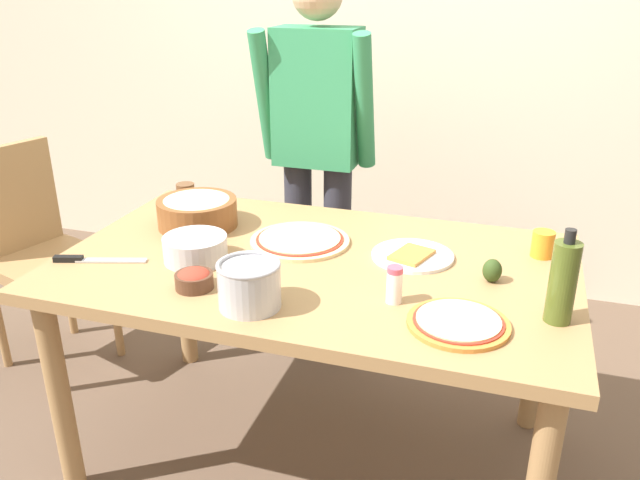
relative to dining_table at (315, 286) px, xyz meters
name	(u,v)px	position (x,y,z in m)	size (l,w,h in m)	color
ground	(316,452)	(0.00, 0.00, -0.67)	(8.00, 8.00, 0.00)	brown
wall_back	(414,36)	(0.00, 1.60, 0.63)	(5.60, 0.10, 2.60)	beige
dining_table	(315,286)	(0.00, 0.00, 0.00)	(1.60, 0.96, 0.76)	#A37A4C
person_cook	(317,142)	(-0.24, 0.76, 0.27)	(0.49, 0.25, 1.62)	#2D2D38
chair_wooden_left	(36,245)	(-1.32, 0.25, -0.13)	(0.50, 0.50, 0.95)	#A37A4C
pizza_raw_on_board	(300,240)	(-0.09, 0.12, 0.10)	(0.33, 0.33, 0.02)	beige
pizza_cooked_on_tray	(458,323)	(0.48, -0.27, 0.10)	(0.26, 0.26, 0.02)	#C67A33
plate_with_slice	(412,256)	(0.29, 0.11, 0.10)	(0.26, 0.26, 0.02)	white
popcorn_bowl	(197,210)	(-0.49, 0.16, 0.15)	(0.28, 0.28, 0.11)	brown
mixing_bowl_steel	(195,248)	(-0.36, -0.11, 0.13)	(0.20, 0.20, 0.08)	#B7B7BC
small_sauce_bowl	(194,279)	(-0.27, -0.29, 0.12)	(0.11, 0.11, 0.06)	#4C2D1E
olive_oil_bottle	(563,282)	(0.72, -0.16, 0.20)	(0.07, 0.07, 0.26)	#47561E
steel_pot	(249,284)	(-0.08, -0.34, 0.16)	(0.17, 0.17, 0.13)	#B7B7BC
cup_orange	(543,244)	(0.68, 0.25, 0.13)	(0.07, 0.07, 0.09)	orange
cup_small_brown	(186,194)	(-0.64, 0.34, 0.13)	(0.07, 0.07, 0.09)	brown
salt_shaker	(394,285)	(0.29, -0.19, 0.14)	(0.04, 0.04, 0.11)	white
chef_knife	(89,260)	(-0.67, -0.22, 0.10)	(0.28, 0.11, 0.02)	silver
avocado	(492,270)	(0.54, 0.02, 0.13)	(0.06, 0.06, 0.07)	#2D4219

